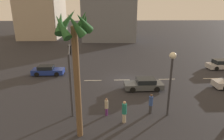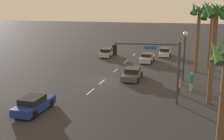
# 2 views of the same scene
# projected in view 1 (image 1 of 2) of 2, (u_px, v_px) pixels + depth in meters

# --- Properties ---
(ground_plane) EXTENTS (220.00, 220.00, 0.00)m
(ground_plane) POSITION_uv_depth(u_px,v_px,m) (127.00, 80.00, 25.77)
(ground_plane) COLOR #28282D
(lane_stripe_1) EXTENTS (2.55, 0.14, 0.01)m
(lane_stripe_1) POSITION_uv_depth(u_px,v_px,m) (212.00, 78.00, 26.27)
(lane_stripe_1) COLOR silver
(lane_stripe_1) RESTS_ON ground_plane
(lane_stripe_2) EXTENTS (2.10, 0.14, 0.01)m
(lane_stripe_2) POSITION_uv_depth(u_px,v_px,m) (167.00, 79.00, 26.00)
(lane_stripe_2) COLOR silver
(lane_stripe_2) RESTS_ON ground_plane
(lane_stripe_3) EXTENTS (2.04, 0.14, 0.01)m
(lane_stripe_3) POSITION_uv_depth(u_px,v_px,m) (122.00, 80.00, 25.74)
(lane_stripe_3) COLOR silver
(lane_stripe_3) RESTS_ON ground_plane
(lane_stripe_4) EXTENTS (2.23, 0.14, 0.01)m
(lane_stripe_4) POSITION_uv_depth(u_px,v_px,m) (93.00, 80.00, 25.57)
(lane_stripe_4) COLOR silver
(lane_stripe_4) RESTS_ON ground_plane
(car_0) EXTENTS (4.31, 1.86, 1.32)m
(car_0) POSITION_uv_depth(u_px,v_px,m) (48.00, 70.00, 27.56)
(car_0) COLOR navy
(car_0) RESTS_ON ground_plane
(car_3) EXTENTS (4.40, 1.99, 1.30)m
(car_3) POSITION_uv_depth(u_px,v_px,m) (144.00, 84.00, 22.74)
(car_3) COLOR #474C51
(car_3) RESTS_ON ground_plane
(car_4) EXTENTS (4.70, 2.10, 1.41)m
(car_4) POSITION_uv_depth(u_px,v_px,m) (222.00, 65.00, 30.21)
(car_4) COLOR #B7B7BC
(car_4) RESTS_ON ground_plane
(traffic_signal) EXTENTS (1.11, 5.83, 5.54)m
(traffic_signal) POSITION_uv_depth(u_px,v_px,m) (70.00, 67.00, 18.14)
(traffic_signal) COLOR #38383D
(traffic_signal) RESTS_ON ground_plane
(streetlamp) EXTENTS (0.56, 0.56, 5.67)m
(streetlamp) POSITION_uv_depth(u_px,v_px,m) (171.00, 72.00, 16.24)
(streetlamp) COLOR #2D2D33
(streetlamp) RESTS_ON ground_plane
(pedestrian_0) EXTENTS (0.33, 0.33, 1.63)m
(pedestrian_0) POSITION_uv_depth(u_px,v_px,m) (106.00, 106.00, 17.19)
(pedestrian_0) COLOR #59266B
(pedestrian_0) RESTS_ON ground_plane
(pedestrian_1) EXTENTS (0.49, 0.49, 1.85)m
(pedestrian_1) POSITION_uv_depth(u_px,v_px,m) (151.00, 103.00, 17.52)
(pedestrian_1) COLOR #333338
(pedestrian_1) RESTS_ON ground_plane
(pedestrian_2) EXTENTS (0.43, 0.43, 1.92)m
(pedestrian_2) POSITION_uv_depth(u_px,v_px,m) (124.00, 111.00, 16.09)
(pedestrian_2) COLOR #B2A58C
(pedestrian_2) RESTS_ON ground_plane
(palm_tree_2) EXTENTS (2.66, 2.70, 9.09)m
(palm_tree_2) POSITION_uv_depth(u_px,v_px,m) (74.00, 43.00, 12.65)
(palm_tree_2) COLOR brown
(palm_tree_2) RESTS_ON ground_plane
(building_1) EXTENTS (14.83, 12.58, 19.90)m
(building_1) POSITION_uv_depth(u_px,v_px,m) (110.00, 3.00, 53.76)
(building_1) COLOR slate
(building_1) RESTS_ON ground_plane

